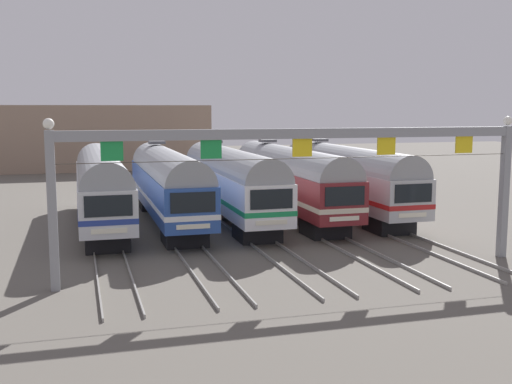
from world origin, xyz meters
name	(u,v)px	position (x,y,z in m)	size (l,w,h in m)	color
ground_plane	(230,221)	(0.00, 0.00, 0.00)	(160.00, 160.00, 0.00)	#5B564F
track_bed	(186,188)	(0.00, 17.00, 0.07)	(17.93, 70.00, 0.15)	gray
commuter_train_silver	(101,184)	(-8.21, -0.01, 2.69)	(2.88, 18.06, 4.77)	silver
commuter_train_blue	(167,182)	(-4.11, 0.00, 2.69)	(2.88, 18.06, 5.05)	#284C9E
commuter_train_white	(230,180)	(0.00, 0.00, 2.69)	(2.88, 18.06, 5.05)	white
commuter_train_maroon	(290,178)	(4.11, 0.00, 2.69)	(2.88, 18.06, 5.05)	maroon
commuter_train_stainless	(346,176)	(8.21, 0.00, 2.69)	(2.88, 18.06, 5.05)	#B2B5BA
catenary_gantry	(302,156)	(0.00, -13.50, 5.25)	(21.67, 0.44, 6.97)	gray
maintenance_building	(93,137)	(-7.63, 39.49, 3.84)	(27.51, 10.00, 7.68)	gray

